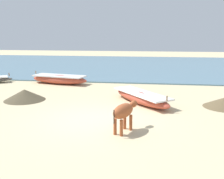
{
  "coord_description": "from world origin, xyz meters",
  "views": [
    {
      "loc": [
        2.02,
        -9.4,
        3.16
      ],
      "look_at": [
        0.28,
        2.74,
        0.6
      ],
      "focal_mm": 43.11,
      "sensor_mm": 36.0,
      "label": 1
    }
  ],
  "objects": [
    {
      "name": "cow_adult_rust",
      "position": [
        1.22,
        -1.09,
        0.69
      ],
      "size": [
        0.87,
        1.41,
        0.95
      ],
      "rotation": [
        0.0,
        0.0,
        1.14
      ],
      "color": "#9E4C28",
      "rests_on": "ground"
    },
    {
      "name": "fishing_boat_3",
      "position": [
        1.64,
        2.75,
        0.27
      ],
      "size": [
        3.15,
        3.71,
        0.7
      ],
      "rotation": [
        0.0,
        0.0,
        5.36
      ],
      "color": "#B74733",
      "rests_on": "ground"
    },
    {
      "name": "fishing_boat_0",
      "position": [
        -3.73,
        6.92,
        0.3
      ],
      "size": [
        3.97,
        1.87,
        0.76
      ],
      "rotation": [
        0.0,
        0.0,
        2.94
      ],
      "color": "#B74733",
      "rests_on": "ground"
    },
    {
      "name": "ground",
      "position": [
        0.0,
        0.0,
        0.0
      ],
      "size": [
        80.0,
        80.0,
        0.0
      ],
      "primitive_type": "plane",
      "color": "beige"
    },
    {
      "name": "sea_water",
      "position": [
        0.0,
        17.54,
        0.04
      ],
      "size": [
        60.0,
        20.0,
        0.08
      ],
      "primitive_type": "cube",
      "color": "slate",
      "rests_on": "ground"
    },
    {
      "name": "debris_pile_1",
      "position": [
        -3.95,
        2.51,
        0.26
      ],
      "size": [
        2.52,
        2.52,
        0.52
      ],
      "primitive_type": "cone",
      "rotation": [
        0.0,
        0.0,
        5.06
      ],
      "color": "brown",
      "rests_on": "ground"
    }
  ]
}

